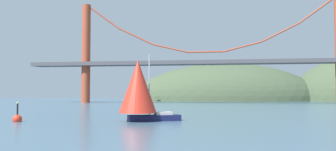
% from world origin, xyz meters
% --- Properties ---
extents(headland_center, '(76.98, 44.00, 30.74)m').
position_xyz_m(headland_center, '(5.00, 135.00, 0.00)').
color(headland_center, '#425138').
rests_on(headland_center, ground_plane).
extents(suspension_bridge, '(114.53, 6.00, 32.53)m').
position_xyz_m(suspension_bridge, '(0.00, 95.00, 14.12)').
color(suspension_bridge, '#A34228').
rests_on(suspension_bridge, ground_plane).
extents(sailboat_scarlet_sail, '(8.24, 6.16, 8.25)m').
position_xyz_m(sailboat_scarlet_sail, '(-3.71, 25.95, 4.02)').
color(sailboat_scarlet_sail, '#191E4C').
rests_on(sailboat_scarlet_sail, ground_plane).
extents(channel_buoy, '(1.10, 1.10, 2.64)m').
position_xyz_m(channel_buoy, '(-18.00, 22.92, 0.37)').
color(channel_buoy, red).
rests_on(channel_buoy, ground_plane).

